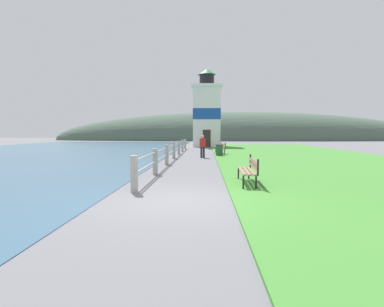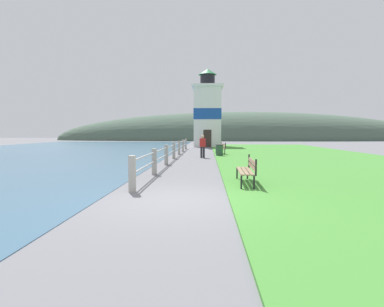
# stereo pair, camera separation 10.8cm
# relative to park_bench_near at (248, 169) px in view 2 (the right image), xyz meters

# --- Properties ---
(ground_plane) EXTENTS (160.00, 160.00, 0.00)m
(ground_plane) POSITION_rel_park_bench_near_xyz_m (-2.17, -2.29, -0.54)
(ground_plane) COLOR slate
(grass_verge) EXTENTS (12.00, 40.11, 0.06)m
(grass_verge) POSITION_rel_park_bench_near_xyz_m (5.24, 11.08, -0.51)
(grass_verge) COLOR #428433
(grass_verge) RESTS_ON ground_plane
(water_strip) EXTENTS (24.00, 64.18, 0.01)m
(water_strip) POSITION_rel_park_bench_near_xyz_m (-16.07, 11.08, -0.53)
(water_strip) COLOR #385B75
(water_strip) RESTS_ON ground_plane
(seawall_railing) EXTENTS (0.18, 21.91, 1.06)m
(seawall_railing) POSITION_rel_park_bench_near_xyz_m (-3.47, 9.57, 0.06)
(seawall_railing) COLOR #A8A399
(seawall_railing) RESTS_ON ground_plane
(park_bench_near) EXTENTS (0.54, 2.01, 0.94)m
(park_bench_near) POSITION_rel_park_bench_near_xyz_m (0.00, 0.00, 0.00)
(park_bench_near) COLOR #846B51
(park_bench_near) RESTS_ON ground_plane
(park_bench_midway) EXTENTS (0.70, 1.88, 0.94)m
(park_bench_midway) POSITION_rel_park_bench_near_xyz_m (-0.21, 13.36, -0.00)
(park_bench_midway) COLOR #846B51
(park_bench_midway) RESTS_ON ground_plane
(lighthouse) EXTENTS (3.60, 3.60, 9.13)m
(lighthouse) POSITION_rel_park_bench_near_xyz_m (-1.28, 25.93, 3.46)
(lighthouse) COLOR white
(lighthouse) RESTS_ON ground_plane
(person_strolling) EXTENTS (0.42, 0.30, 1.53)m
(person_strolling) POSITION_rel_park_bench_near_xyz_m (-1.62, 10.33, 0.29)
(person_strolling) COLOR #28282D
(person_strolling) RESTS_ON ground_plane
(trash_bin) EXTENTS (0.54, 0.54, 0.84)m
(trash_bin) POSITION_rel_park_bench_near_xyz_m (-0.43, 11.58, -0.12)
(trash_bin) COLOR #2D5138
(trash_bin) RESTS_ON ground_plane
(distant_hillside) EXTENTS (80.00, 16.00, 12.00)m
(distant_hillside) POSITION_rel_park_bench_near_xyz_m (5.83, 54.45, -0.54)
(distant_hillside) COLOR #475B4C
(distant_hillside) RESTS_ON ground_plane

